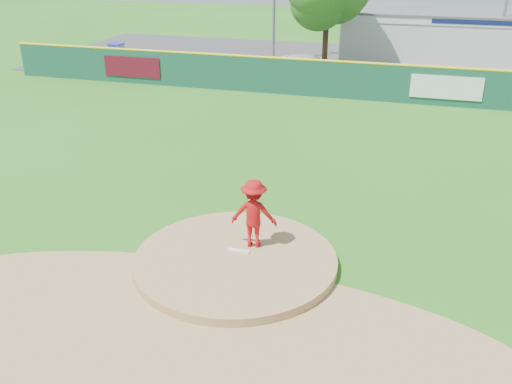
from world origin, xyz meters
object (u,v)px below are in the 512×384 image
(pool_building_grp, at_px, (451,33))
(pitcher, at_px, (254,213))
(van, at_px, (308,69))
(playground_slide, at_px, (116,53))

(pool_building_grp, bearing_deg, pitcher, -100.34)
(van, bearing_deg, pitcher, -162.69)
(playground_slide, bearing_deg, pool_building_grp, 21.89)
(pitcher, height_order, pool_building_grp, pool_building_grp)
(van, height_order, playground_slide, van)
(van, bearing_deg, pool_building_grp, -28.04)
(pitcher, height_order, van, pitcher)
(van, xyz_separation_m, pool_building_grp, (8.36, 10.71, 0.87))
(pool_building_grp, height_order, playground_slide, pool_building_grp)
(pool_building_grp, xyz_separation_m, playground_slide, (-22.25, -8.94, -0.99))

